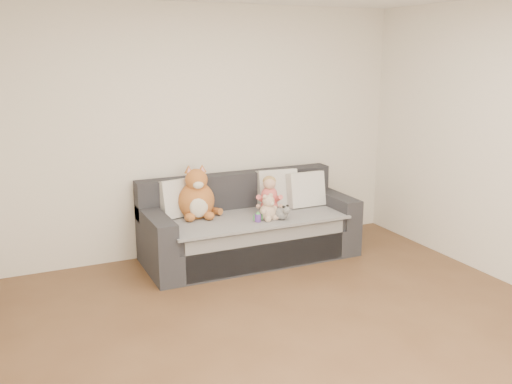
# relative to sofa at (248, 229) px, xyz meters

# --- Properties ---
(room_shell) EXTENTS (5.00, 5.00, 5.00)m
(room_shell) POSITION_rel_sofa_xyz_m (-0.32, -1.64, 0.99)
(room_shell) COLOR brown
(room_shell) RESTS_ON ground
(sofa) EXTENTS (2.20, 0.94, 0.85)m
(sofa) POSITION_rel_sofa_xyz_m (0.00, 0.00, 0.00)
(sofa) COLOR #242428
(sofa) RESTS_ON ground
(cushion_left) EXTENTS (0.45, 0.27, 0.40)m
(cushion_left) POSITION_rel_sofa_xyz_m (-0.67, 0.22, 0.36)
(cushion_left) COLOR silver
(cushion_left) RESTS_ON sofa
(cushion_right_back) EXTENTS (0.46, 0.24, 0.41)m
(cushion_right_back) POSITION_rel_sofa_xyz_m (0.42, 0.16, 0.36)
(cushion_right_back) COLOR silver
(cushion_right_back) RESTS_ON sofa
(cushion_right_front) EXTENTS (0.41, 0.19, 0.39)m
(cushion_right_front) POSITION_rel_sofa_xyz_m (0.70, 0.02, 0.35)
(cushion_right_front) COLOR silver
(cushion_right_front) RESTS_ON sofa
(toddler) EXTENTS (0.30, 0.40, 0.40)m
(toddler) POSITION_rel_sofa_xyz_m (0.21, -0.07, 0.33)
(toddler) COLOR #E75165
(toddler) RESTS_ON sofa
(plush_cat) EXTENTS (0.45, 0.38, 0.57)m
(plush_cat) POSITION_rel_sofa_xyz_m (-0.53, 0.10, 0.37)
(plush_cat) COLOR #B06527
(plush_cat) RESTS_ON sofa
(teddy_bear) EXTENTS (0.21, 0.17, 0.28)m
(teddy_bear) POSITION_rel_sofa_xyz_m (0.09, -0.29, 0.27)
(teddy_bear) COLOR tan
(teddy_bear) RESTS_ON sofa
(plush_cow) EXTENTS (0.13, 0.20, 0.16)m
(plush_cow) POSITION_rel_sofa_xyz_m (0.22, -0.33, 0.23)
(plush_cow) COLOR white
(plush_cow) RESTS_ON sofa
(sippy_cup) EXTENTS (0.10, 0.07, 0.11)m
(sippy_cup) POSITION_rel_sofa_xyz_m (-0.03, -0.31, 0.22)
(sippy_cup) COLOR #683CA3
(sippy_cup) RESTS_ON sofa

